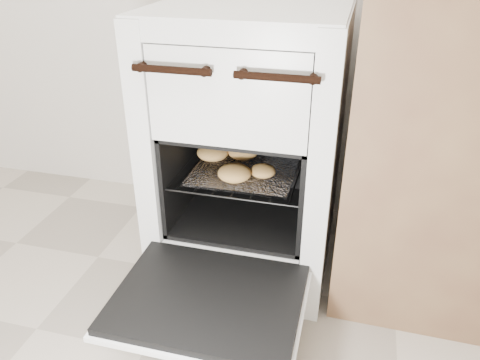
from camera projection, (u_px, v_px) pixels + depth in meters
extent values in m
cube|color=silver|center=(251.00, 144.00, 1.48)|extent=(0.54, 0.58, 0.83)
cylinder|color=black|center=(171.00, 70.00, 1.10)|extent=(0.20, 0.02, 0.02)
cylinder|color=black|center=(277.00, 77.00, 1.05)|extent=(0.20, 0.02, 0.02)
cube|color=black|center=(208.00, 298.00, 1.19)|extent=(0.47, 0.36, 0.02)
cube|color=silver|center=(208.00, 303.00, 1.19)|extent=(0.49, 0.38, 0.01)
cylinder|color=black|center=(187.00, 163.00, 1.49)|extent=(0.01, 0.38, 0.01)
cylinder|color=black|center=(308.00, 177.00, 1.40)|extent=(0.01, 0.38, 0.01)
cylinder|color=black|center=(230.00, 198.00, 1.29)|extent=(0.39, 0.01, 0.01)
cylinder|color=black|center=(258.00, 147.00, 1.60)|extent=(0.39, 0.01, 0.01)
cylinder|color=black|center=(196.00, 164.00, 1.48)|extent=(0.01, 0.36, 0.01)
cylinder|color=black|center=(212.00, 166.00, 1.47)|extent=(0.01, 0.36, 0.01)
cylinder|color=black|center=(229.00, 168.00, 1.45)|extent=(0.01, 0.36, 0.01)
cylinder|color=black|center=(246.00, 170.00, 1.44)|extent=(0.01, 0.36, 0.01)
cylinder|color=black|center=(263.00, 172.00, 1.43)|extent=(0.01, 0.36, 0.01)
cylinder|color=black|center=(280.00, 174.00, 1.42)|extent=(0.01, 0.36, 0.01)
cylinder|color=black|center=(298.00, 176.00, 1.41)|extent=(0.01, 0.36, 0.01)
cube|color=silver|center=(244.00, 171.00, 1.42)|extent=(0.31, 0.27, 0.01)
ellipsoid|color=tan|center=(235.00, 173.00, 1.35)|extent=(0.12, 0.12, 0.05)
ellipsoid|color=tan|center=(243.00, 151.00, 1.48)|extent=(0.11, 0.11, 0.05)
ellipsoid|color=tan|center=(263.00, 171.00, 1.38)|extent=(0.10, 0.10, 0.04)
ellipsoid|color=tan|center=(213.00, 152.00, 1.48)|extent=(0.10, 0.10, 0.05)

